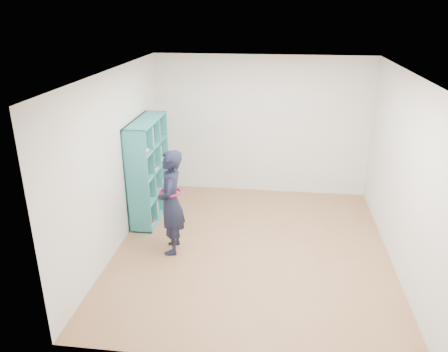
# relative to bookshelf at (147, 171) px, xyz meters

# --- Properties ---
(floor) EXTENTS (4.50, 4.50, 0.00)m
(floor) POSITION_rel_bookshelf_xyz_m (1.83, -0.89, -0.84)
(floor) COLOR #936442
(floor) RESTS_ON ground
(ceiling) EXTENTS (4.50, 4.50, 0.00)m
(ceiling) POSITION_rel_bookshelf_xyz_m (1.83, -0.89, 1.76)
(ceiling) COLOR white
(ceiling) RESTS_ON wall_back
(wall_left) EXTENTS (0.02, 4.50, 2.60)m
(wall_left) POSITION_rel_bookshelf_xyz_m (-0.17, -0.89, 0.46)
(wall_left) COLOR silver
(wall_left) RESTS_ON floor
(wall_right) EXTENTS (0.02, 4.50, 2.60)m
(wall_right) POSITION_rel_bookshelf_xyz_m (3.83, -0.89, 0.46)
(wall_right) COLOR silver
(wall_right) RESTS_ON floor
(wall_back) EXTENTS (4.00, 0.02, 2.60)m
(wall_back) POSITION_rel_bookshelf_xyz_m (1.83, 1.36, 0.46)
(wall_back) COLOR silver
(wall_back) RESTS_ON floor
(wall_front) EXTENTS (4.00, 0.02, 2.60)m
(wall_front) POSITION_rel_bookshelf_xyz_m (1.83, -3.14, 0.46)
(wall_front) COLOR silver
(wall_front) RESTS_ON floor
(bookshelf) EXTENTS (0.37, 1.28, 1.70)m
(bookshelf) POSITION_rel_bookshelf_xyz_m (0.00, 0.00, 0.00)
(bookshelf) COLOR #287D77
(bookshelf) RESTS_ON floor
(person) EXTENTS (0.44, 0.61, 1.56)m
(person) POSITION_rel_bookshelf_xyz_m (0.67, -1.06, -0.05)
(person) COLOR black
(person) RESTS_ON floor
(smartphone) EXTENTS (0.03, 0.11, 0.13)m
(smartphone) POSITION_rel_bookshelf_xyz_m (0.51, -1.00, 0.05)
(smartphone) COLOR silver
(smartphone) RESTS_ON person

